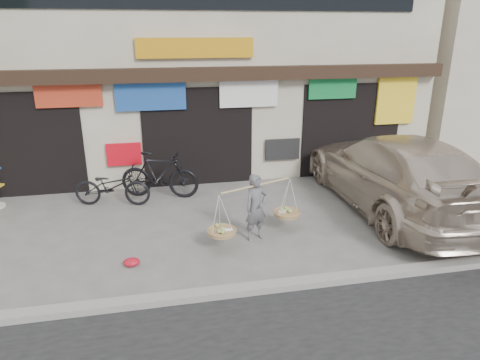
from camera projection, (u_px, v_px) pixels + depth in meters
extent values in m
plane|color=slate|center=(219.00, 239.00, 8.94)|extent=(70.00, 70.00, 0.00)
cube|color=gray|center=(237.00, 290.00, 7.07)|extent=(70.00, 0.25, 0.12)
cube|color=beige|center=(186.00, 51.00, 13.78)|extent=(14.00, 6.00, 7.00)
cube|color=black|center=(197.00, 74.00, 11.02)|extent=(14.00, 0.35, 0.35)
cube|color=black|center=(25.00, 143.00, 11.11)|extent=(3.00, 0.60, 2.70)
cube|color=black|center=(197.00, 135.00, 11.95)|extent=(3.00, 0.60, 2.70)
cube|color=black|center=(347.00, 128.00, 12.80)|extent=(3.00, 0.60, 2.70)
cube|color=#BC361D|center=(69.00, 95.00, 10.63)|extent=(1.60, 0.08, 0.60)
cube|color=#1F4D9D|center=(151.00, 97.00, 11.04)|extent=(1.80, 0.08, 0.70)
cube|color=white|center=(249.00, 94.00, 11.53)|extent=(1.60, 0.08, 0.70)
cube|color=#137C3A|center=(332.00, 88.00, 11.95)|extent=(1.40, 0.08, 0.60)
cube|color=yellow|center=(396.00, 100.00, 12.46)|extent=(1.20, 0.08, 1.40)
cube|color=red|center=(124.00, 154.00, 11.39)|extent=(0.90, 0.08, 0.60)
cube|color=black|center=(282.00, 149.00, 12.25)|extent=(1.00, 0.08, 0.60)
cube|color=orange|center=(196.00, 48.00, 10.87)|extent=(3.00, 0.08, 0.50)
imported|color=slate|center=(256.00, 208.00, 8.72)|extent=(0.60, 0.50, 1.41)
cylinder|color=tan|center=(256.00, 185.00, 8.56)|extent=(1.55, 0.64, 0.04)
cylinder|color=#A8814F|center=(222.00, 232.00, 8.41)|extent=(0.56, 0.56, 0.07)
ellipsoid|color=#A5BF66|center=(222.00, 229.00, 8.39)|extent=(0.39, 0.39, 0.10)
cylinder|color=#A8814F|center=(287.00, 213.00, 9.25)|extent=(0.56, 0.56, 0.07)
ellipsoid|color=#A5BF66|center=(287.00, 211.00, 9.23)|extent=(0.39, 0.39, 0.10)
imported|color=black|center=(112.00, 186.00, 10.53)|extent=(1.96, 1.04, 0.98)
imported|color=black|center=(159.00, 175.00, 10.99)|extent=(2.11, 1.15, 1.22)
imported|color=beige|center=(395.00, 172.00, 10.28)|extent=(2.60, 6.27, 1.81)
cube|color=black|center=(343.00, 153.00, 13.14)|extent=(1.70, 0.12, 0.45)
cube|color=silver|center=(342.00, 156.00, 13.25)|extent=(0.45, 0.02, 0.12)
ellipsoid|color=red|center=(132.00, 262.00, 7.91)|extent=(0.31, 0.25, 0.14)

